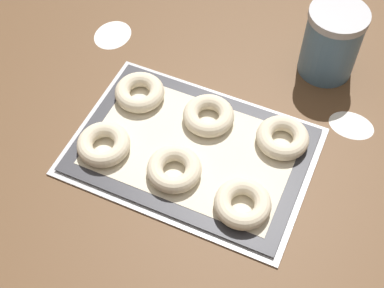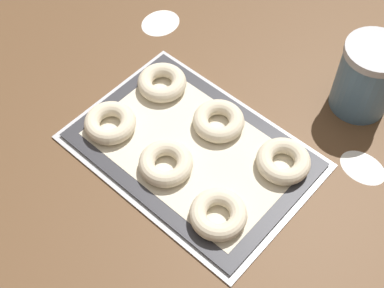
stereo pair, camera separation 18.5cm
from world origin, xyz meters
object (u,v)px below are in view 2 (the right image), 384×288
(baking_tray, at_px, (192,151))
(bagel_back_right, at_px, (283,161))
(bagel_front_center, at_px, (166,163))
(bagel_back_left, at_px, (162,83))
(flour_canister, at_px, (367,77))
(bagel_front_right, at_px, (218,214))
(bagel_front_left, at_px, (110,123))
(bagel_back_center, at_px, (219,121))

(baking_tray, distance_m, bagel_back_right, 0.18)
(bagel_front_center, xyz_separation_m, bagel_back_left, (-0.15, 0.14, 0.00))
(baking_tray, bearing_deg, flour_canister, 61.51)
(baking_tray, relative_size, bagel_front_right, 4.49)
(bagel_front_right, xyz_separation_m, bagel_back_left, (-0.29, 0.16, 0.00))
(flour_canister, bearing_deg, bagel_front_center, -115.11)
(bagel_front_left, height_order, bagel_back_center, same)
(bagel_front_center, relative_size, bagel_back_right, 1.00)
(bagel_front_center, height_order, bagel_back_right, same)
(bagel_back_right, bearing_deg, bagel_front_left, -153.33)
(bagel_front_right, height_order, bagel_back_left, same)
(bagel_front_center, height_order, bagel_back_left, same)
(bagel_back_right, bearing_deg, baking_tray, -151.08)
(bagel_back_center, bearing_deg, bagel_front_center, -93.56)
(bagel_front_left, xyz_separation_m, bagel_back_left, (0.00, 0.15, 0.00))
(bagel_front_left, distance_m, bagel_back_right, 0.35)
(bagel_back_left, bearing_deg, bagel_back_right, 1.81)
(bagel_back_left, xyz_separation_m, bagel_back_center, (0.15, 0.00, 0.00))
(bagel_back_left, distance_m, bagel_back_center, 0.15)
(bagel_front_center, bearing_deg, bagel_front_right, -6.62)
(bagel_front_left, xyz_separation_m, flour_canister, (0.33, 0.39, 0.05))
(bagel_back_right, bearing_deg, bagel_front_center, -136.86)
(bagel_front_right, relative_size, bagel_back_right, 1.00)
(bagel_front_center, xyz_separation_m, flour_canister, (0.18, 0.39, 0.05))
(bagel_back_center, bearing_deg, bagel_front_right, -50.01)
(baking_tray, distance_m, bagel_front_left, 0.17)
(bagel_back_right, relative_size, flour_canister, 0.65)
(bagel_back_left, relative_size, bagel_back_center, 1.00)
(bagel_back_center, bearing_deg, baking_tray, -91.41)
(baking_tray, relative_size, bagel_back_left, 4.49)
(flour_canister, bearing_deg, bagel_back_center, -125.19)
(bagel_front_center, height_order, bagel_front_right, same)
(bagel_back_left, relative_size, flour_canister, 0.65)
(bagel_front_center, bearing_deg, bagel_back_center, 86.44)
(bagel_front_right, bearing_deg, bagel_back_center, 129.99)
(flour_canister, bearing_deg, bagel_front_right, -95.55)
(bagel_front_left, distance_m, bagel_back_left, 0.15)
(bagel_front_center, height_order, bagel_back_center, same)
(bagel_front_left, bearing_deg, bagel_front_center, 1.62)
(baking_tray, height_order, bagel_front_center, bagel_front_center)
(bagel_front_right, bearing_deg, flour_canister, 84.45)
(bagel_back_left, distance_m, bagel_back_right, 0.31)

